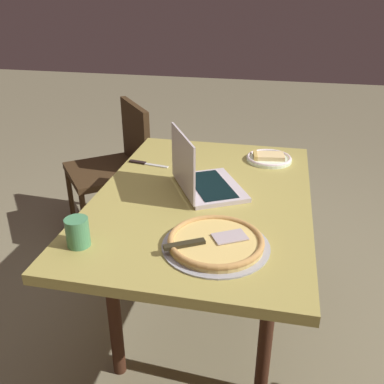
{
  "coord_description": "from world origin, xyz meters",
  "views": [
    {
      "loc": [
        -1.54,
        -0.28,
        1.53
      ],
      "look_at": [
        -0.03,
        0.04,
        0.76
      ],
      "focal_mm": 39.98,
      "sensor_mm": 36.0,
      "label": 1
    }
  ],
  "objects_px": {
    "table_knife": "(145,163)",
    "chair_near": "(117,162)",
    "dining_table": "(203,212)",
    "drink_cup": "(78,232)",
    "pizza_tray": "(216,242)",
    "laptop": "(201,179)",
    "pizza_plate": "(269,158)"
  },
  "relations": [
    {
      "from": "pizza_plate",
      "to": "pizza_tray",
      "type": "height_order",
      "value": "same"
    },
    {
      "from": "table_knife",
      "to": "chair_near",
      "type": "height_order",
      "value": "chair_near"
    },
    {
      "from": "dining_table",
      "to": "drink_cup",
      "type": "distance_m",
      "value": 0.58
    },
    {
      "from": "pizza_plate",
      "to": "chair_near",
      "type": "distance_m",
      "value": 1.07
    },
    {
      "from": "pizza_plate",
      "to": "drink_cup",
      "type": "distance_m",
      "value": 1.06
    },
    {
      "from": "drink_cup",
      "to": "pizza_tray",
      "type": "bearing_deg",
      "value": -79.26
    },
    {
      "from": "pizza_tray",
      "to": "drink_cup",
      "type": "distance_m",
      "value": 0.45
    },
    {
      "from": "drink_cup",
      "to": "dining_table",
      "type": "bearing_deg",
      "value": -36.47
    },
    {
      "from": "pizza_plate",
      "to": "pizza_tray",
      "type": "distance_m",
      "value": 0.81
    },
    {
      "from": "pizza_tray",
      "to": "drink_cup",
      "type": "bearing_deg",
      "value": 100.74
    },
    {
      "from": "laptop",
      "to": "chair_near",
      "type": "height_order",
      "value": "laptop"
    },
    {
      "from": "pizza_tray",
      "to": "drink_cup",
      "type": "height_order",
      "value": "drink_cup"
    },
    {
      "from": "dining_table",
      "to": "chair_near",
      "type": "height_order",
      "value": "chair_near"
    },
    {
      "from": "laptop",
      "to": "table_knife",
      "type": "bearing_deg",
      "value": 54.77
    },
    {
      "from": "table_knife",
      "to": "chair_near",
      "type": "distance_m",
      "value": 0.74
    },
    {
      "from": "pizza_tray",
      "to": "table_knife",
      "type": "bearing_deg",
      "value": 35.23
    },
    {
      "from": "pizza_plate",
      "to": "chair_near",
      "type": "relative_size",
      "value": 0.26
    },
    {
      "from": "chair_near",
      "to": "drink_cup",
      "type": "bearing_deg",
      "value": -163.63
    },
    {
      "from": "pizza_plate",
      "to": "drink_cup",
      "type": "height_order",
      "value": "drink_cup"
    },
    {
      "from": "table_knife",
      "to": "chair_near",
      "type": "xyz_separation_m",
      "value": [
        0.58,
        0.38,
        -0.25
      ]
    },
    {
      "from": "pizza_tray",
      "to": "chair_near",
      "type": "bearing_deg",
      "value": 34.3
    },
    {
      "from": "table_knife",
      "to": "drink_cup",
      "type": "bearing_deg",
      "value": -179.92
    },
    {
      "from": "pizza_plate",
      "to": "dining_table",
      "type": "bearing_deg",
      "value": 150.57
    },
    {
      "from": "dining_table",
      "to": "drink_cup",
      "type": "height_order",
      "value": "drink_cup"
    },
    {
      "from": "laptop",
      "to": "table_knife",
      "type": "relative_size",
      "value": 1.96
    },
    {
      "from": "pizza_plate",
      "to": "table_knife",
      "type": "distance_m",
      "value": 0.6
    },
    {
      "from": "pizza_plate",
      "to": "drink_cup",
      "type": "bearing_deg",
      "value": 146.84
    },
    {
      "from": "dining_table",
      "to": "laptop",
      "type": "height_order",
      "value": "laptop"
    },
    {
      "from": "dining_table",
      "to": "chair_near",
      "type": "distance_m",
      "value": 1.12
    },
    {
      "from": "table_knife",
      "to": "drink_cup",
      "type": "distance_m",
      "value": 0.72
    },
    {
      "from": "laptop",
      "to": "drink_cup",
      "type": "relative_size",
      "value": 4.04
    },
    {
      "from": "laptop",
      "to": "pizza_tray",
      "type": "distance_m",
      "value": 0.43
    }
  ]
}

